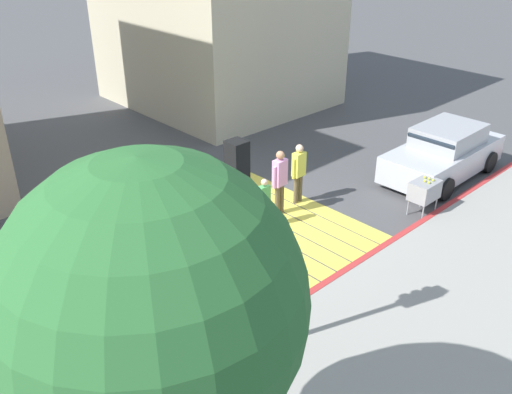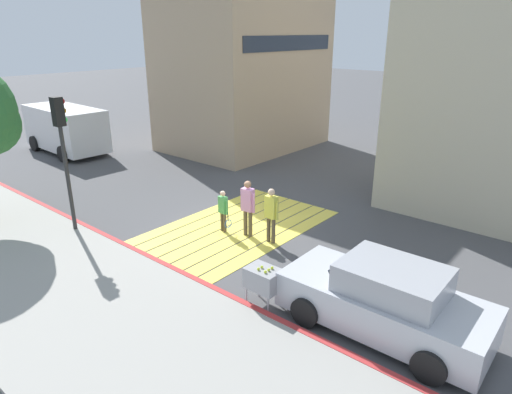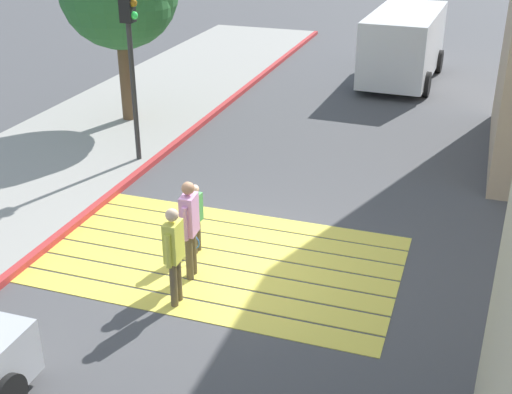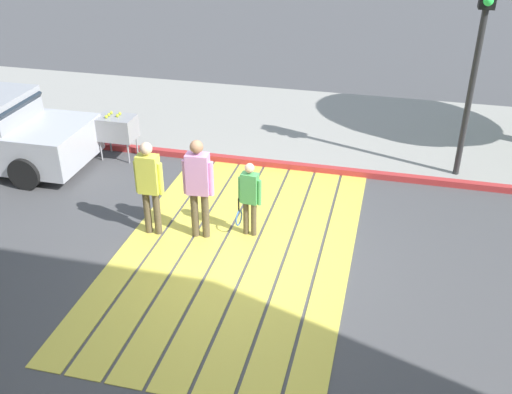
# 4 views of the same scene
# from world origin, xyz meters

# --- Properties ---
(ground_plane) EXTENTS (120.00, 120.00, 0.00)m
(ground_plane) POSITION_xyz_m (0.00, 0.00, 0.00)
(ground_plane) COLOR #4C4C4F
(crosswalk_stripes) EXTENTS (6.40, 3.80, 0.01)m
(crosswalk_stripes) POSITION_xyz_m (0.00, -0.00, 0.01)
(crosswalk_stripes) COLOR #EAD64C
(crosswalk_stripes) RESTS_ON ground
(curb_painted) EXTENTS (0.16, 40.00, 0.13)m
(curb_painted) POSITION_xyz_m (-3.25, 0.00, 0.07)
(curb_painted) COLOR #BC3333
(curb_painted) RESTS_ON ground
(van_down_street) EXTENTS (2.51, 5.27, 2.35)m
(van_down_street) POSITION_xyz_m (1.43, 13.30, 1.28)
(van_down_street) COLOR silver
(van_down_street) RESTS_ON ground
(traffic_light_corner) EXTENTS (0.39, 0.28, 4.24)m
(traffic_light_corner) POSITION_xyz_m (-3.58, 3.66, 3.04)
(traffic_light_corner) COLOR #2D2D2D
(traffic_light_corner) RESTS_ON ground
(pedestrian_adult_lead) EXTENTS (0.23, 0.50, 1.72)m
(pedestrian_adult_lead) POSITION_xyz_m (-0.18, -1.54, 1.00)
(pedestrian_adult_lead) COLOR brown
(pedestrian_adult_lead) RESTS_ON ground
(pedestrian_adult_trailing) EXTENTS (0.26, 0.52, 1.80)m
(pedestrian_adult_trailing) POSITION_xyz_m (-0.28, -0.71, 1.05)
(pedestrian_adult_trailing) COLOR brown
(pedestrian_adult_trailing) RESTS_ON ground
(pedestrian_child_with_racket) EXTENTS (0.28, 0.42, 1.37)m
(pedestrian_child_with_racket) POSITION_xyz_m (-0.53, 0.09, 0.78)
(pedestrian_child_with_racket) COLOR brown
(pedestrian_child_with_racket) RESTS_ON ground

